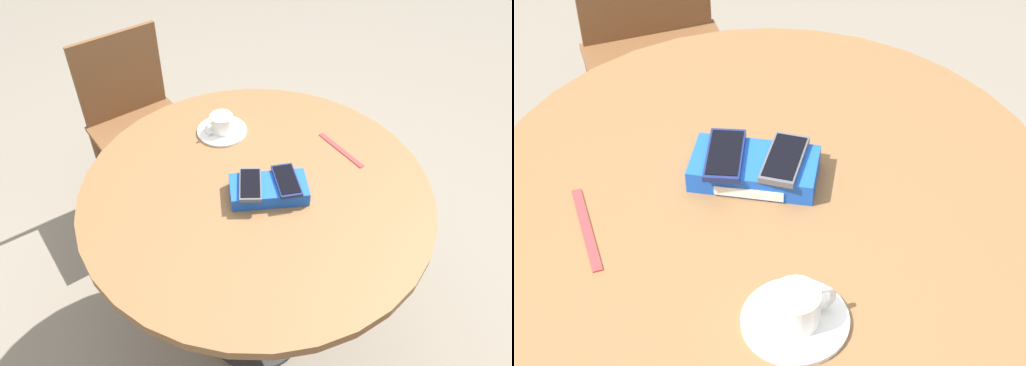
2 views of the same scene
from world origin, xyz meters
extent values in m
cylinder|color=#2D2D2D|center=(0.00, 0.00, 0.38)|extent=(0.07, 0.07, 0.72)
cylinder|color=brown|center=(0.00, 0.00, 0.75)|extent=(1.02, 1.02, 0.03)
cube|color=blue|center=(-0.04, 0.02, 0.79)|extent=(0.24, 0.16, 0.04)
cube|color=white|center=(-0.03, -0.03, 0.78)|extent=(0.12, 0.03, 0.02)
cube|color=navy|center=(-0.09, 0.01, 0.82)|extent=(0.10, 0.14, 0.01)
cube|color=black|center=(-0.09, 0.01, 0.82)|extent=(0.09, 0.13, 0.00)
cube|color=#515156|center=(0.01, 0.04, 0.82)|extent=(0.08, 0.13, 0.01)
cube|color=black|center=(0.01, 0.04, 0.82)|extent=(0.07, 0.12, 0.00)
cylinder|color=white|center=(0.14, -0.24, 0.77)|extent=(0.16, 0.16, 0.01)
cylinder|color=white|center=(0.14, -0.24, 0.81)|extent=(0.07, 0.07, 0.06)
cylinder|color=tan|center=(0.14, -0.24, 0.83)|extent=(0.06, 0.06, 0.00)
torus|color=white|center=(0.17, -0.22, 0.81)|extent=(0.04, 0.04, 0.05)
cube|color=red|center=(-0.24, -0.20, 0.77)|extent=(0.14, 0.16, 0.00)
cube|color=brown|center=(-0.57, 0.64, 0.44)|extent=(0.54, 0.54, 0.02)
cylinder|color=brown|center=(-0.58, 0.39, 0.21)|extent=(0.04, 0.04, 0.43)
cylinder|color=brown|center=(-0.33, 0.62, 0.21)|extent=(0.04, 0.04, 0.43)
cylinder|color=brown|center=(-0.81, 0.65, 0.21)|extent=(0.04, 0.04, 0.43)
cylinder|color=brown|center=(-0.55, 0.88, 0.21)|extent=(0.04, 0.04, 0.43)
camera|label=1|loc=(-0.12, 1.01, 1.79)|focal=35.00mm
camera|label=2|loc=(0.40, -0.98, 1.78)|focal=60.00mm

